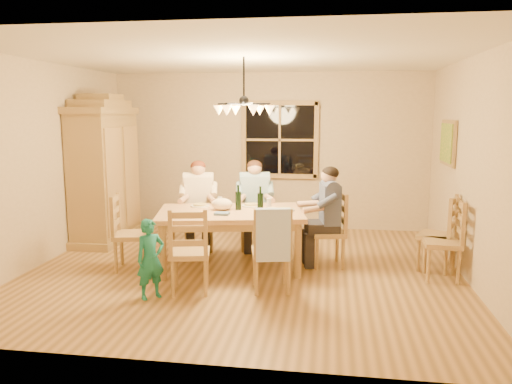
% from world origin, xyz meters
% --- Properties ---
extents(floor, '(5.50, 5.50, 0.00)m').
position_xyz_m(floor, '(0.00, 0.00, 0.00)').
color(floor, brown).
rests_on(floor, ground).
extents(ceiling, '(5.50, 5.00, 0.02)m').
position_xyz_m(ceiling, '(0.00, 0.00, 2.70)').
color(ceiling, white).
rests_on(ceiling, wall_back).
extents(wall_back, '(5.50, 0.02, 2.70)m').
position_xyz_m(wall_back, '(0.00, 2.50, 1.35)').
color(wall_back, tan).
rests_on(wall_back, floor).
extents(wall_left, '(0.02, 5.00, 2.70)m').
position_xyz_m(wall_left, '(-2.75, 0.00, 1.35)').
color(wall_left, tan).
rests_on(wall_left, floor).
extents(wall_right, '(0.02, 5.00, 2.70)m').
position_xyz_m(wall_right, '(2.75, 0.00, 1.35)').
color(wall_right, tan).
rests_on(wall_right, floor).
extents(window, '(1.30, 0.06, 1.30)m').
position_xyz_m(window, '(0.20, 2.47, 1.55)').
color(window, black).
rests_on(window, wall_back).
extents(painting, '(0.06, 0.78, 0.64)m').
position_xyz_m(painting, '(2.71, 1.20, 1.60)').
color(painting, olive).
rests_on(painting, wall_right).
extents(chandelier, '(0.77, 0.68, 0.71)m').
position_xyz_m(chandelier, '(-0.00, 0.00, 2.08)').
color(chandelier, black).
rests_on(chandelier, ceiling).
extents(armoire, '(0.66, 1.40, 2.30)m').
position_xyz_m(armoire, '(-2.42, 1.15, 1.06)').
color(armoire, olive).
rests_on(armoire, floor).
extents(dining_table, '(2.04, 1.48, 0.76)m').
position_xyz_m(dining_table, '(-0.19, 0.06, 0.66)').
color(dining_table, tan).
rests_on(dining_table, floor).
extents(chair_far_left, '(0.52, 0.50, 0.99)m').
position_xyz_m(chair_far_left, '(-0.82, 0.82, 0.30)').
color(chair_far_left, '#9E7A45').
rests_on(chair_far_left, floor).
extents(chair_far_right, '(0.52, 0.50, 0.99)m').
position_xyz_m(chair_far_right, '(-0.02, 0.99, 0.30)').
color(chair_far_right, '#9E7A45').
rests_on(chair_far_right, floor).
extents(chair_near_left, '(0.52, 0.50, 0.99)m').
position_xyz_m(chair_near_left, '(-0.47, -0.89, 0.30)').
color(chair_near_left, '#9E7A45').
rests_on(chair_near_left, floor).
extents(chair_near_right, '(0.52, 0.50, 0.99)m').
position_xyz_m(chair_near_right, '(0.43, -0.71, 0.30)').
color(chair_near_right, '#9E7A45').
rests_on(chair_near_right, floor).
extents(chair_end_left, '(0.50, 0.52, 0.99)m').
position_xyz_m(chair_end_left, '(-1.45, -0.20, 0.30)').
color(chair_end_left, '#9E7A45').
rests_on(chair_end_left, floor).
extents(chair_end_right, '(0.50, 0.52, 0.99)m').
position_xyz_m(chair_end_right, '(1.07, 0.32, 0.30)').
color(chair_end_right, '#9E7A45').
rests_on(chair_end_right, floor).
extents(adult_woman, '(0.46, 0.49, 0.87)m').
position_xyz_m(adult_woman, '(-0.82, 0.82, 0.84)').
color(adult_woman, beige).
rests_on(adult_woman, floor).
extents(adult_plaid_man, '(0.46, 0.49, 0.87)m').
position_xyz_m(adult_plaid_man, '(-0.02, 0.99, 0.84)').
color(adult_plaid_man, teal).
rests_on(adult_plaid_man, floor).
extents(adult_slate_man, '(0.49, 0.46, 0.87)m').
position_xyz_m(adult_slate_man, '(1.07, 0.32, 0.84)').
color(adult_slate_man, '#464F71').
rests_on(adult_slate_man, floor).
extents(towel, '(0.39, 0.17, 0.58)m').
position_xyz_m(towel, '(0.47, -0.89, 0.70)').
color(towel, '#ABBFE7').
rests_on(towel, chair_near_right).
extents(wine_bottle_a, '(0.08, 0.08, 0.33)m').
position_xyz_m(wine_bottle_a, '(-0.11, 0.15, 0.93)').
color(wine_bottle_a, black).
rests_on(wine_bottle_a, dining_table).
extents(wine_bottle_b, '(0.08, 0.08, 0.33)m').
position_xyz_m(wine_bottle_b, '(0.20, 0.07, 0.93)').
color(wine_bottle_b, black).
rests_on(wine_bottle_b, dining_table).
extents(plate_woman, '(0.26, 0.26, 0.02)m').
position_xyz_m(plate_woman, '(-0.66, 0.30, 0.77)').
color(plate_woman, white).
rests_on(plate_woman, dining_table).
extents(plate_plaid, '(0.26, 0.26, 0.02)m').
position_xyz_m(plate_plaid, '(0.02, 0.40, 0.77)').
color(plate_plaid, white).
rests_on(plate_plaid, dining_table).
extents(plate_slate, '(0.26, 0.26, 0.02)m').
position_xyz_m(plate_slate, '(0.50, 0.18, 0.77)').
color(plate_slate, white).
rests_on(plate_slate, dining_table).
extents(wine_glass_a, '(0.06, 0.06, 0.14)m').
position_xyz_m(wine_glass_a, '(-0.39, 0.29, 0.83)').
color(wine_glass_a, silver).
rests_on(wine_glass_a, dining_table).
extents(wine_glass_b, '(0.06, 0.06, 0.14)m').
position_xyz_m(wine_glass_b, '(0.28, 0.29, 0.83)').
color(wine_glass_b, silver).
rests_on(wine_glass_b, dining_table).
extents(cap, '(0.20, 0.20, 0.11)m').
position_xyz_m(cap, '(0.38, -0.16, 0.82)').
color(cap, beige).
rests_on(cap, dining_table).
extents(napkin, '(0.20, 0.17, 0.03)m').
position_xyz_m(napkin, '(-0.25, -0.20, 0.78)').
color(napkin, slate).
rests_on(napkin, dining_table).
extents(cloth_bundle, '(0.28, 0.22, 0.15)m').
position_xyz_m(cloth_bundle, '(-0.32, 0.11, 0.84)').
color(cloth_bundle, beige).
rests_on(cloth_bundle, dining_table).
extents(child, '(0.38, 0.38, 0.89)m').
position_xyz_m(child, '(-0.84, -1.15, 0.44)').
color(child, '#1B796E').
rests_on(child, floor).
extents(chair_spare_front, '(0.44, 0.46, 0.99)m').
position_xyz_m(chair_spare_front, '(2.45, -0.01, 0.30)').
color(chair_spare_front, '#9E7A45').
rests_on(chair_spare_front, floor).
extents(chair_spare_back, '(0.56, 0.57, 0.99)m').
position_xyz_m(chair_spare_back, '(2.45, 0.35, 0.30)').
color(chair_spare_back, '#9E7A45').
rests_on(chair_spare_back, floor).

